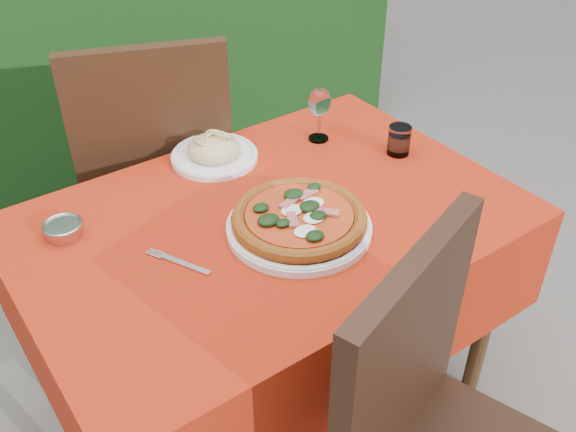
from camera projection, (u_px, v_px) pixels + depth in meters
ground at (274, 401)px, 2.08m from camera, size 60.00×60.00×0.00m
dining_table at (271, 261)px, 1.73m from camera, size 1.26×0.86×0.75m
chair_far at (156, 165)px, 2.11m from camera, size 0.61×0.61×1.05m
pizza_plate at (299, 221)px, 1.57m from camera, size 0.36×0.36×0.07m
pasta_plate at (214, 152)px, 1.85m from camera, size 0.25×0.25×0.07m
water_glass at (399, 141)px, 1.87m from camera, size 0.07×0.07×0.09m
wine_glass at (320, 104)px, 1.89m from camera, size 0.07×0.07×0.17m
fork at (185, 264)px, 1.48m from camera, size 0.10×0.18×0.00m
steel_ramekin at (64, 230)px, 1.56m from camera, size 0.09×0.09×0.03m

